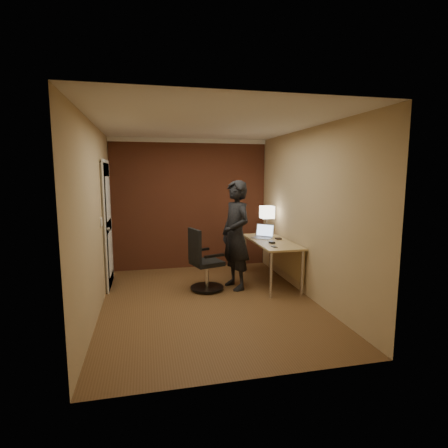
{
  "coord_description": "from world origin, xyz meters",
  "views": [
    {
      "loc": [
        -0.85,
        -4.79,
        1.84
      ],
      "look_at": [
        0.35,
        0.55,
        1.05
      ],
      "focal_mm": 28.0,
      "sensor_mm": 36.0,
      "label": 1
    }
  ],
  "objects_px": {
    "mouse": "(272,242)",
    "phone": "(274,247)",
    "desk_lamp": "(267,213)",
    "person": "(236,235)",
    "desk": "(275,248)",
    "wallet": "(278,239)",
    "office_chair": "(203,264)",
    "laptop": "(263,234)"
  },
  "relations": [
    {
      "from": "phone",
      "to": "person",
      "type": "relative_size",
      "value": 0.07
    },
    {
      "from": "office_chair",
      "to": "wallet",
      "type": "bearing_deg",
      "value": 9.83
    },
    {
      "from": "phone",
      "to": "person",
      "type": "distance_m",
      "value": 0.65
    },
    {
      "from": "phone",
      "to": "office_chair",
      "type": "height_order",
      "value": "office_chair"
    },
    {
      "from": "wallet",
      "to": "office_chair",
      "type": "xyz_separation_m",
      "value": [
        -1.34,
        -0.23,
        -0.31
      ]
    },
    {
      "from": "wallet",
      "to": "person",
      "type": "height_order",
      "value": "person"
    },
    {
      "from": "desk",
      "to": "wallet",
      "type": "relative_size",
      "value": 13.64
    },
    {
      "from": "desk",
      "to": "phone",
      "type": "xyz_separation_m",
      "value": [
        -0.21,
        -0.5,
        0.13
      ]
    },
    {
      "from": "wallet",
      "to": "office_chair",
      "type": "distance_m",
      "value": 1.39
    },
    {
      "from": "desk",
      "to": "phone",
      "type": "height_order",
      "value": "phone"
    },
    {
      "from": "wallet",
      "to": "office_chair",
      "type": "height_order",
      "value": "office_chair"
    },
    {
      "from": "desk_lamp",
      "to": "person",
      "type": "bearing_deg",
      "value": -140.16
    },
    {
      "from": "phone",
      "to": "laptop",
      "type": "bearing_deg",
      "value": 76.44
    },
    {
      "from": "person",
      "to": "office_chair",
      "type": "bearing_deg",
      "value": -104.99
    },
    {
      "from": "laptop",
      "to": "phone",
      "type": "height_order",
      "value": "laptop"
    },
    {
      "from": "desk",
      "to": "office_chair",
      "type": "distance_m",
      "value": 1.27
    },
    {
      "from": "desk",
      "to": "office_chair",
      "type": "bearing_deg",
      "value": -173.51
    },
    {
      "from": "desk",
      "to": "person",
      "type": "relative_size",
      "value": 0.86
    },
    {
      "from": "mouse",
      "to": "wallet",
      "type": "bearing_deg",
      "value": 36.43
    },
    {
      "from": "desk",
      "to": "desk_lamp",
      "type": "bearing_deg",
      "value": 87.34
    },
    {
      "from": "laptop",
      "to": "mouse",
      "type": "distance_m",
      "value": 0.51
    },
    {
      "from": "laptop",
      "to": "mouse",
      "type": "height_order",
      "value": "laptop"
    },
    {
      "from": "laptop",
      "to": "office_chair",
      "type": "height_order",
      "value": "office_chair"
    },
    {
      "from": "mouse",
      "to": "person",
      "type": "bearing_deg",
      "value": 152.42
    },
    {
      "from": "wallet",
      "to": "office_chair",
      "type": "relative_size",
      "value": 0.11
    },
    {
      "from": "desk_lamp",
      "to": "person",
      "type": "xyz_separation_m",
      "value": [
        -0.74,
        -0.62,
        -0.28
      ]
    },
    {
      "from": "laptop",
      "to": "wallet",
      "type": "distance_m",
      "value": 0.29
    },
    {
      "from": "mouse",
      "to": "phone",
      "type": "distance_m",
      "value": 0.28
    },
    {
      "from": "desk",
      "to": "office_chair",
      "type": "xyz_separation_m",
      "value": [
        -1.25,
        -0.14,
        -0.17
      ]
    },
    {
      "from": "desk_lamp",
      "to": "person",
      "type": "height_order",
      "value": "person"
    },
    {
      "from": "laptop",
      "to": "office_chair",
      "type": "xyz_separation_m",
      "value": [
        -1.13,
        -0.42,
        -0.36
      ]
    },
    {
      "from": "laptop",
      "to": "desk",
      "type": "bearing_deg",
      "value": -67.82
    },
    {
      "from": "laptop",
      "to": "person",
      "type": "distance_m",
      "value": 0.73
    },
    {
      "from": "desk_lamp",
      "to": "phone",
      "type": "height_order",
      "value": "desk_lamp"
    },
    {
      "from": "desk",
      "to": "laptop",
      "type": "distance_m",
      "value": 0.36
    },
    {
      "from": "mouse",
      "to": "person",
      "type": "relative_size",
      "value": 0.06
    },
    {
      "from": "desk",
      "to": "mouse",
      "type": "distance_m",
      "value": 0.31
    },
    {
      "from": "laptop",
      "to": "phone",
      "type": "bearing_deg",
      "value": -96.9
    },
    {
      "from": "person",
      "to": "wallet",
      "type": "bearing_deg",
      "value": 87.84
    },
    {
      "from": "mouse",
      "to": "desk_lamp",
      "type": "bearing_deg",
      "value": 59.76
    },
    {
      "from": "mouse",
      "to": "phone",
      "type": "xyz_separation_m",
      "value": [
        -0.07,
        -0.27,
        -0.01
      ]
    },
    {
      "from": "mouse",
      "to": "office_chair",
      "type": "distance_m",
      "value": 1.15
    }
  ]
}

